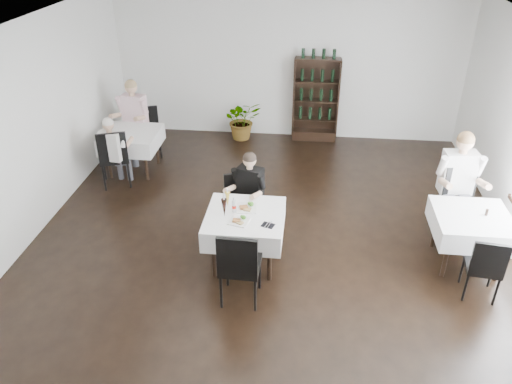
# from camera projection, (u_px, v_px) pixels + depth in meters

# --- Properties ---
(room_shell) EXTENTS (9.00, 9.00, 9.00)m
(room_shell) POSITION_uv_depth(u_px,v_px,m) (268.00, 166.00, 6.19)
(room_shell) COLOR black
(room_shell) RESTS_ON ground
(wine_shelf) EXTENTS (0.90, 0.28, 1.75)m
(wine_shelf) POSITION_uv_depth(u_px,v_px,m) (316.00, 101.00, 10.18)
(wine_shelf) COLOR black
(wine_shelf) RESTS_ON ground
(main_table) EXTENTS (1.03, 1.03, 0.77)m
(main_table) POSITION_uv_depth(u_px,v_px,m) (245.00, 224.00, 6.66)
(main_table) COLOR black
(main_table) RESTS_ON ground
(left_table) EXTENTS (0.98, 0.98, 0.77)m
(left_table) POSITION_uv_depth(u_px,v_px,m) (132.00, 140.00, 9.04)
(left_table) COLOR black
(left_table) RESTS_ON ground
(right_table) EXTENTS (0.98, 0.98, 0.77)m
(right_table) POSITION_uv_depth(u_px,v_px,m) (471.00, 225.00, 6.63)
(right_table) COLOR black
(right_table) RESTS_ON ground
(potted_tree) EXTENTS (0.95, 0.89, 0.83)m
(potted_tree) POSITION_uv_depth(u_px,v_px,m) (242.00, 120.00, 10.44)
(potted_tree) COLOR #25571D
(potted_tree) RESTS_ON ground
(main_chair_far) EXTENTS (0.54, 0.55, 0.92)m
(main_chair_far) POSITION_uv_depth(u_px,v_px,m) (240.00, 200.00, 7.39)
(main_chair_far) COLOR black
(main_chair_far) RESTS_ON ground
(main_chair_near) EXTENTS (0.49, 0.50, 1.05)m
(main_chair_near) POSITION_uv_depth(u_px,v_px,m) (239.00, 264.00, 5.95)
(main_chair_near) COLOR black
(main_chair_near) RESTS_ON ground
(left_chair_far) EXTENTS (0.56, 0.56, 0.95)m
(left_chair_far) POSITION_uv_depth(u_px,v_px,m) (148.00, 128.00, 9.71)
(left_chair_far) COLOR black
(left_chair_far) RESTS_ON ground
(left_chair_near) EXTENTS (0.63, 0.63, 1.06)m
(left_chair_near) POSITION_uv_depth(u_px,v_px,m) (114.00, 155.00, 8.53)
(left_chair_near) COLOR black
(left_chair_near) RESTS_ON ground
(right_chair_far) EXTENTS (0.66, 0.66, 1.14)m
(right_chair_far) POSITION_uv_depth(u_px,v_px,m) (462.00, 201.00, 7.11)
(right_chair_far) COLOR black
(right_chair_far) RESTS_ON ground
(right_chair_near) EXTENTS (0.46, 0.46, 0.90)m
(right_chair_near) POSITION_uv_depth(u_px,v_px,m) (485.00, 265.00, 6.07)
(right_chair_near) COLOR black
(right_chair_near) RESTS_ON ground
(diner_main) EXTENTS (0.57, 0.60, 1.32)m
(diner_main) POSITION_uv_depth(u_px,v_px,m) (248.00, 189.00, 7.19)
(diner_main) COLOR #404048
(diner_main) RESTS_ON ground
(diner_left_far) EXTENTS (0.63, 0.65, 1.56)m
(diner_left_far) POSITION_uv_depth(u_px,v_px,m) (132.00, 115.00, 9.33)
(diner_left_far) COLOR #404048
(diner_left_far) RESTS_ON ground
(diner_left_near) EXTENTS (0.52, 0.53, 1.30)m
(diner_left_near) POSITION_uv_depth(u_px,v_px,m) (114.00, 147.00, 8.46)
(diner_left_near) COLOR #404048
(diner_left_near) RESTS_ON ground
(diner_right_far) EXTENTS (0.64, 0.65, 1.65)m
(diner_right_far) POSITION_uv_depth(u_px,v_px,m) (459.00, 179.00, 7.05)
(diner_right_far) COLOR #404048
(diner_right_far) RESTS_ON ground
(plate_far) EXTENTS (0.30, 0.30, 0.08)m
(plate_far) POSITION_uv_depth(u_px,v_px,m) (247.00, 207.00, 6.70)
(plate_far) COLOR white
(plate_far) RESTS_ON main_table
(plate_near) EXTENTS (0.29, 0.29, 0.08)m
(plate_near) POSITION_uv_depth(u_px,v_px,m) (239.00, 221.00, 6.42)
(plate_near) COLOR white
(plate_near) RESTS_ON main_table
(pilsner_dark) EXTENTS (0.08, 0.08, 0.33)m
(pilsner_dark) POSITION_uv_depth(u_px,v_px,m) (224.00, 208.00, 6.47)
(pilsner_dark) COLOR black
(pilsner_dark) RESTS_ON main_table
(pilsner_lager) EXTENTS (0.07, 0.07, 0.28)m
(pilsner_lager) POSITION_uv_depth(u_px,v_px,m) (228.00, 199.00, 6.69)
(pilsner_lager) COLOR gold
(pilsner_lager) RESTS_ON main_table
(coke_bottle) EXTENTS (0.06, 0.06, 0.22)m
(coke_bottle) POSITION_uv_depth(u_px,v_px,m) (234.00, 206.00, 6.60)
(coke_bottle) COLOR silver
(coke_bottle) RESTS_ON main_table
(napkin_cutlery) EXTENTS (0.19, 0.17, 0.02)m
(napkin_cutlery) POSITION_uv_depth(u_px,v_px,m) (268.00, 225.00, 6.35)
(napkin_cutlery) COLOR black
(napkin_cutlery) RESTS_ON main_table
(pepper_mill) EXTENTS (0.04, 0.04, 0.09)m
(pepper_mill) POSITION_uv_depth(u_px,v_px,m) (487.00, 212.00, 6.54)
(pepper_mill) COLOR black
(pepper_mill) RESTS_ON right_table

